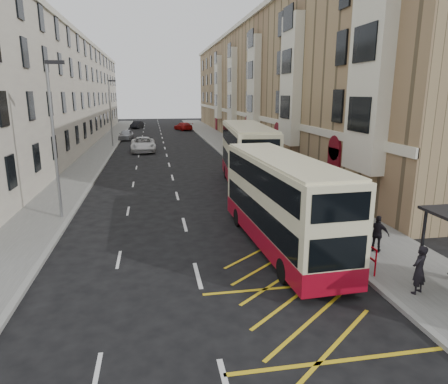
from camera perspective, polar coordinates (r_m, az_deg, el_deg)
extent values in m
plane|color=black|center=(11.71, -1.44, -20.20)|extent=(200.00, 200.00, 0.00)
cube|color=#60605C|center=(41.21, 3.24, 4.83)|extent=(4.00, 120.00, 0.15)
cube|color=#60605C|center=(40.57, -18.64, 3.98)|extent=(3.00, 120.00, 0.15)
cube|color=gray|center=(40.80, 0.50, 4.76)|extent=(0.25, 120.00, 0.15)
cube|color=gray|center=(40.38, -16.53, 4.09)|extent=(0.25, 120.00, 0.15)
cube|color=#9A8159|center=(57.50, 6.70, 14.75)|extent=(10.00, 79.00, 15.00)
cube|color=beige|center=(56.32, 1.59, 11.30)|extent=(0.18, 79.00, 0.50)
cube|color=beige|center=(56.87, 1.60, 22.44)|extent=(0.40, 79.00, 0.50)
cube|color=beige|center=(22.53, 20.11, 15.48)|extent=(0.80, 3.20, 10.00)
cube|color=beige|center=(33.49, 9.54, 15.33)|extent=(0.80, 3.20, 10.00)
cube|color=beige|center=(44.99, 4.28, 15.06)|extent=(0.80, 3.20, 10.00)
cube|color=beige|center=(56.69, 1.18, 14.85)|extent=(0.80, 3.20, 10.00)
cube|color=beige|center=(68.50, -0.85, 14.69)|extent=(0.80, 3.20, 10.00)
cube|color=#5E0812|center=(26.64, 15.38, 2.89)|extent=(0.20, 1.60, 3.00)
cube|color=#5E0812|center=(37.68, 7.59, 6.37)|extent=(0.20, 1.60, 3.00)
cube|color=#5E0812|center=(49.17, 3.34, 8.21)|extent=(0.20, 1.60, 3.00)
cube|color=#5E0812|center=(60.86, 0.69, 9.33)|extent=(0.20, 1.60, 3.00)
cube|color=#5E0812|center=(72.65, -1.11, 10.07)|extent=(0.20, 1.60, 3.00)
cube|color=beige|center=(56.40, -23.09, 12.77)|extent=(9.00, 79.00, 13.00)
cube|color=beige|center=(55.97, -18.96, 19.81)|extent=(0.30, 79.00, 0.50)
cube|color=black|center=(15.46, 26.43, -6.93)|extent=(0.08, 0.08, 2.60)
cylinder|color=#C00210|center=(15.50, 20.83, -9.50)|extent=(0.06, 0.06, 1.00)
cylinder|color=#C00210|center=(18.15, 15.63, -5.65)|extent=(0.06, 0.06, 1.00)
cylinder|color=#C00210|center=(20.97, 11.83, -2.78)|extent=(0.06, 0.06, 1.00)
cube|color=#C00210|center=(18.00, 15.73, -4.21)|extent=(0.05, 6.50, 0.06)
cube|color=#C00210|center=(18.13, 15.64, -5.50)|extent=(0.05, 6.50, 0.06)
cylinder|color=gray|center=(22.29, -23.10, 6.58)|extent=(0.16, 0.16, 8.00)
cube|color=black|center=(22.12, -23.05, 16.70)|extent=(0.90, 0.18, 0.18)
cylinder|color=gray|center=(51.88, -15.90, 10.72)|extent=(0.16, 0.16, 8.00)
cube|color=black|center=(51.81, -15.74, 15.05)|extent=(0.90, 0.18, 0.18)
cube|color=beige|center=(17.17, 8.12, -1.25)|extent=(2.72, 10.10, 3.60)
cube|color=maroon|center=(17.58, 7.97, -5.62)|extent=(2.75, 10.13, 0.82)
cube|color=black|center=(17.29, 8.07, -2.64)|extent=(2.72, 9.31, 1.00)
cube|color=black|center=(16.92, 8.25, 2.40)|extent=(2.72, 9.31, 0.91)
cube|color=beige|center=(16.79, 8.33, 4.80)|extent=(2.61, 9.70, 0.11)
cube|color=black|center=(21.85, 3.48, 1.10)|extent=(1.94, 0.16, 1.18)
cube|color=black|center=(21.52, 3.56, 5.95)|extent=(1.59, 0.14, 0.41)
cube|color=black|center=(13.00, 15.90, -8.50)|extent=(1.94, 0.16, 1.09)
cylinder|color=black|center=(20.26, 2.03, -3.65)|extent=(0.30, 0.92, 0.91)
cylinder|color=black|center=(20.86, 7.52, -3.25)|extent=(0.30, 0.92, 0.91)
cylinder|color=black|center=(14.57, 8.55, -11.06)|extent=(0.30, 0.92, 0.91)
cylinder|color=black|center=(15.39, 15.83, -10.05)|extent=(0.30, 0.92, 0.91)
cube|color=beige|center=(27.98, 3.29, 5.24)|extent=(3.60, 11.35, 4.01)
cube|color=maroon|center=(28.26, 3.25, 2.14)|extent=(3.63, 11.38, 0.91)
cube|color=black|center=(28.06, 3.28, 4.27)|extent=(3.55, 10.46, 1.12)
cube|color=black|center=(27.82, 3.33, 7.77)|extent=(3.55, 10.46, 1.01)
cube|color=beige|center=(27.75, 3.35, 9.41)|extent=(3.46, 10.89, 0.12)
cube|color=black|center=(33.50, 1.99, 5.94)|extent=(2.15, 0.29, 1.32)
cube|color=black|center=(33.28, 2.02, 9.49)|extent=(1.77, 0.25, 0.46)
cube|color=black|center=(22.65, 5.18, 2.04)|extent=(2.15, 0.29, 1.22)
cylinder|color=black|center=(31.67, 0.31, 2.88)|extent=(0.38, 1.04, 1.01)
cylinder|color=black|center=(31.95, 4.42, 2.94)|extent=(0.38, 1.04, 1.01)
cylinder|color=black|center=(24.73, 1.72, -0.27)|extent=(0.38, 1.04, 1.01)
cylinder|color=black|center=(25.08, 6.93, -0.17)|extent=(0.38, 1.04, 1.01)
imported|color=black|center=(14.70, 26.11, -9.94)|extent=(0.72, 0.62, 1.66)
imported|color=black|center=(17.73, 21.09, -5.60)|extent=(0.94, 0.89, 1.56)
imported|color=white|center=(47.35, -11.48, 6.67)|extent=(2.89, 6.01, 1.65)
imported|color=#9C9EA3|center=(60.03, -13.81, 7.95)|extent=(2.20, 4.54, 1.50)
imported|color=black|center=(79.86, -12.30, 9.38)|extent=(2.62, 4.41, 1.37)
imported|color=#AE100F|center=(74.12, -5.84, 9.32)|extent=(3.52, 5.33, 1.44)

